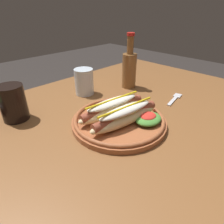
# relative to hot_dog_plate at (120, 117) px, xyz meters

# --- Properties ---
(dining_table) EXTENTS (1.40, 0.81, 0.74)m
(dining_table) POSITION_rel_hot_dog_plate_xyz_m (-0.03, 0.07, -0.12)
(dining_table) COLOR brown
(dining_table) RESTS_ON ground_plane
(hot_dog_plate) EXTENTS (0.29, 0.29, 0.08)m
(hot_dog_plate) POSITION_rel_hot_dog_plate_xyz_m (0.00, 0.00, 0.00)
(hot_dog_plate) COLOR #9E5633
(hot_dog_plate) RESTS_ON dining_table
(fork) EXTENTS (0.12, 0.04, 0.00)m
(fork) POSITION_rel_hot_dog_plate_xyz_m (0.28, -0.03, -0.02)
(fork) COLOR silver
(fork) RESTS_ON dining_table
(soda_cup) EXTENTS (0.08, 0.08, 0.11)m
(soda_cup) POSITION_rel_hot_dog_plate_xyz_m (-0.21, 0.26, 0.03)
(soda_cup) COLOR black
(soda_cup) RESTS_ON dining_table
(water_cup) EXTENTS (0.07, 0.07, 0.10)m
(water_cup) POSITION_rel_hot_dog_plate_xyz_m (0.07, 0.26, 0.03)
(water_cup) COLOR silver
(water_cup) RESTS_ON dining_table
(glass_bottle) EXTENTS (0.06, 0.06, 0.23)m
(glass_bottle) POSITION_rel_hot_dog_plate_xyz_m (0.25, 0.18, 0.06)
(glass_bottle) COLOR brown
(glass_bottle) RESTS_ON dining_table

